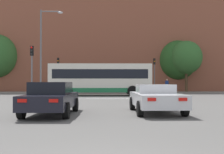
{
  "coord_description": "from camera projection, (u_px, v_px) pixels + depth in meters",
  "views": [
    {
      "loc": [
        0.05,
        -3.96,
        1.42
      ],
      "look_at": [
        0.65,
        22.62,
        1.83
      ],
      "focal_mm": 45.0,
      "sensor_mm": 36.0,
      "label": 1
    }
  ],
  "objects": [
    {
      "name": "car_roadster_right",
      "position": [
        156.0,
        98.0,
        12.66
      ],
      "size": [
        2.11,
        4.41,
        1.28
      ],
      "rotation": [
        0.0,
        0.0,
        0.02
      ],
      "color": "silver",
      "rests_on": "ground_plane"
    },
    {
      "name": "far_pavement",
      "position": [
        105.0,
        92.0,
        36.76
      ],
      "size": [
        70.45,
        2.5,
        0.01
      ],
      "primitive_type": "cube",
      "color": "gray",
      "rests_on": "ground_plane"
    },
    {
      "name": "stop_line_strip",
      "position": [
        105.0,
        99.0,
        22.81
      ],
      "size": [
        9.41,
        0.3,
        0.01
      ],
      "primitive_type": "cube",
      "color": "silver",
      "rests_on": "ground_plane"
    },
    {
      "name": "pedestrian_walking_east",
      "position": [
        128.0,
        84.0,
        36.97
      ],
      "size": [
        0.26,
        0.4,
        1.83
      ],
      "rotation": [
        0.0,
        0.0,
        4.73
      ],
      "color": "black",
      "rests_on": "ground_plane"
    },
    {
      "name": "tree_kerbside",
      "position": [
        178.0,
        60.0,
        40.16
      ],
      "size": [
        5.4,
        5.4,
        7.28
      ],
      "color": "#4C3823",
      "rests_on": "ground_plane"
    },
    {
      "name": "traffic_light_far_left",
      "position": [
        58.0,
        69.0,
        36.18
      ],
      "size": [
        0.26,
        0.31,
        4.47
      ],
      "color": "slate",
      "rests_on": "ground_plane"
    },
    {
      "name": "pedestrian_waiting",
      "position": [
        167.0,
        84.0,
        37.33
      ],
      "size": [
        0.45,
        0.42,
        1.74
      ],
      "rotation": [
        0.0,
        0.0,
        5.59
      ],
      "color": "brown",
      "rests_on": "ground_plane"
    },
    {
      "name": "street_lamp_junction",
      "position": [
        44.0,
        44.0,
        27.14
      ],
      "size": [
        2.19,
        0.36,
        8.36
      ],
      "color": "slate",
      "rests_on": "ground_plane"
    },
    {
      "name": "car_saloon_left",
      "position": [
        51.0,
        98.0,
        11.9
      ],
      "size": [
        1.99,
        4.41,
        1.39
      ],
      "rotation": [
        0.0,
        0.0,
        -0.02
      ],
      "color": "black",
      "rests_on": "ground_plane"
    },
    {
      "name": "brick_civic_building",
      "position": [
        119.0,
        32.0,
        46.8
      ],
      "size": [
        45.53,
        14.91,
        22.08
      ],
      "color": "brown",
      "rests_on": "ground_plane"
    },
    {
      "name": "pedestrian_walking_west",
      "position": [
        66.0,
        84.0,
        36.37
      ],
      "size": [
        0.42,
        0.26,
        1.75
      ],
      "rotation": [
        0.0,
        0.0,
        3.23
      ],
      "color": "#333851",
      "rests_on": "ground_plane"
    },
    {
      "name": "tree_by_building",
      "position": [
        186.0,
        57.0,
        38.37
      ],
      "size": [
        4.34,
        4.34,
        6.98
      ],
      "color": "#4C3823",
      "rests_on": "ground_plane"
    },
    {
      "name": "bus_crossing_lead",
      "position": [
        100.0,
        79.0,
        28.12
      ],
      "size": [
        10.04,
        2.75,
        3.14
      ],
      "rotation": [
        0.0,
        0.0,
        1.57
      ],
      "color": "silver",
      "rests_on": "ground_plane"
    },
    {
      "name": "traffic_light_near_left",
      "position": [
        32.0,
        63.0,
        22.95
      ],
      "size": [
        0.26,
        0.31,
        4.33
      ],
      "color": "slate",
      "rests_on": "ground_plane"
    },
    {
      "name": "traffic_light_far_right",
      "position": [
        154.0,
        70.0,
        36.33
      ],
      "size": [
        0.26,
        0.31,
        4.41
      ],
      "color": "slate",
      "rests_on": "ground_plane"
    }
  ]
}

